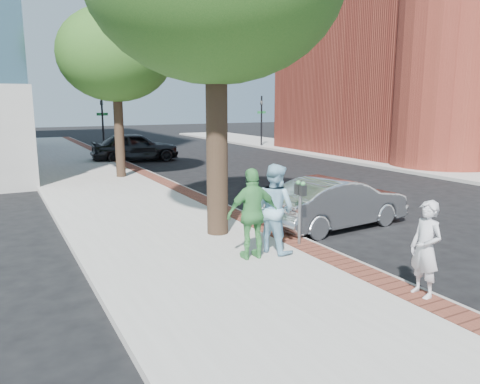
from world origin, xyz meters
TOP-DOWN VIEW (x-y plane):
  - ground at (0.00, 0.00)m, footprint 120.00×120.00m
  - sidewalk at (-1.50, 8.00)m, footprint 5.00×60.00m
  - brick_strip at (0.70, 8.00)m, footprint 0.60×60.00m
  - curb at (1.05, 8.00)m, footprint 0.10×60.00m
  - sidewalk_far at (14.50, 8.00)m, footprint 5.00×60.00m
  - church at (20.98, 13.13)m, footprint 19.00×16.00m
  - signal_near at (0.90, 22.00)m, footprint 0.70×0.15m
  - signal_far at (12.50, 22.00)m, footprint 0.70×0.15m
  - tree_far at (-0.50, 12.00)m, footprint 4.80×4.80m
  - parking_meter at (0.64, 0.16)m, footprint 0.12×0.32m
  - person_gray at (0.81, -3.19)m, footprint 0.43×0.62m
  - person_officer at (-0.13, 0.01)m, footprint 0.99×1.12m
  - person_green at (-0.76, -0.16)m, footprint 1.15×0.58m
  - sedan_silver at (2.73, 1.38)m, footprint 4.27×1.82m
  - bg_car at (1.86, 18.16)m, footprint 5.01×2.33m

SIDE VIEW (x-z plane):
  - ground at x=0.00m, z-range 0.00..0.00m
  - sidewalk at x=-1.50m, z-range 0.00..0.15m
  - curb at x=1.05m, z-range 0.00..0.15m
  - sidewalk_far at x=14.50m, z-range 0.00..0.15m
  - brick_strip at x=0.70m, z-range 0.15..0.16m
  - sedan_silver at x=2.73m, z-range 0.00..1.37m
  - bg_car at x=1.86m, z-range 0.00..1.66m
  - person_gray at x=0.81m, z-range 0.15..1.78m
  - person_green at x=-0.76m, z-range 0.15..2.04m
  - person_officer at x=-0.13m, z-range 0.15..2.07m
  - parking_meter at x=0.64m, z-range 0.47..1.94m
  - signal_near at x=0.90m, z-range 0.35..4.15m
  - signal_far at x=12.50m, z-range 0.35..4.15m
  - tree_far at x=-0.50m, z-range 1.73..8.87m
  - church at x=20.98m, z-range -2.94..17.46m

